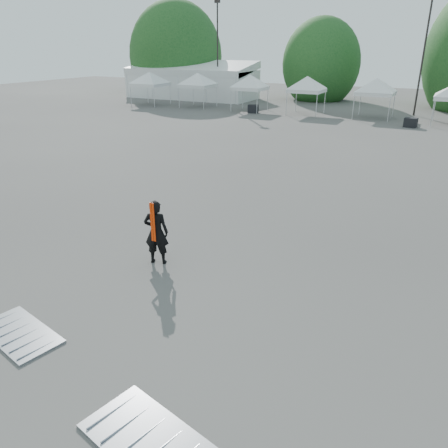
% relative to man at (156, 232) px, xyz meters
% --- Properties ---
extents(ground, '(120.00, 120.00, 0.00)m').
position_rel_man_xyz_m(ground, '(1.04, 2.26, -0.96)').
color(ground, '#474442').
rests_on(ground, ground).
extents(marquee, '(15.00, 6.25, 4.23)m').
position_rel_man_xyz_m(marquee, '(-20.96, 37.26, 1.01)').
color(marquee, white).
rests_on(marquee, ground).
extents(light_pole_west, '(0.60, 0.25, 10.30)m').
position_rel_man_xyz_m(light_pole_west, '(-16.96, 36.26, 4.81)').
color(light_pole_west, black).
rests_on(light_pole_west, ground).
extents(light_pole_east, '(0.60, 0.25, 9.80)m').
position_rel_man_xyz_m(light_pole_east, '(4.04, 34.26, 4.55)').
color(light_pole_east, black).
rests_on(light_pole_east, ground).
extents(tree_far_w, '(4.80, 4.80, 7.30)m').
position_rel_man_xyz_m(tree_far_w, '(-24.96, 40.26, 3.58)').
color(tree_far_w, '#382314').
rests_on(tree_far_w, ground).
extents(tree_mid_w, '(4.16, 4.16, 6.33)m').
position_rel_man_xyz_m(tree_mid_w, '(-6.96, 42.26, 2.97)').
color(tree_mid_w, '#382314').
rests_on(tree_mid_w, ground).
extents(tent_a, '(4.42, 4.42, 3.88)m').
position_rel_man_xyz_m(tent_a, '(-21.43, 29.60, 2.10)').
color(tent_a, silver).
rests_on(tent_a, ground).
extents(tent_b, '(4.26, 4.26, 3.88)m').
position_rel_man_xyz_m(tent_b, '(-16.23, 30.56, 2.10)').
color(tent_b, silver).
rests_on(tent_b, ground).
extents(tent_c, '(4.06, 4.06, 3.88)m').
position_rel_man_xyz_m(tent_c, '(-10.39, 30.24, 2.10)').
color(tent_c, silver).
rests_on(tent_c, ground).
extents(tent_d, '(4.18, 4.18, 3.88)m').
position_rel_man_xyz_m(tent_d, '(-4.95, 30.62, 2.10)').
color(tent_d, silver).
rests_on(tent_d, ground).
extents(tent_e, '(4.37, 4.37, 3.88)m').
position_rel_man_xyz_m(tent_e, '(0.97, 30.98, 2.10)').
color(tent_e, silver).
rests_on(tent_e, ground).
extents(man, '(0.81, 0.66, 1.92)m').
position_rel_man_xyz_m(man, '(0.00, 0.00, 0.00)').
color(man, black).
rests_on(man, ground).
extents(barrier_left, '(2.26, 1.48, 0.07)m').
position_rel_man_xyz_m(barrier_left, '(-0.74, -4.24, -0.93)').
color(barrier_left, '#A2A5AA').
rests_on(barrier_left, ground).
extents(barrier_mid, '(2.65, 1.77, 0.08)m').
position_rel_man_xyz_m(barrier_mid, '(3.55, -5.28, -0.92)').
color(barrier_mid, '#A2A5AA').
rests_on(barrier_mid, ground).
extents(crate_west, '(1.11, 0.96, 0.74)m').
position_rel_man_xyz_m(crate_west, '(-9.53, 29.16, -0.59)').
color(crate_west, black).
rests_on(crate_west, ground).
extents(crate_mid, '(1.01, 0.83, 0.72)m').
position_rel_man_xyz_m(crate_mid, '(4.35, 27.58, -0.60)').
color(crate_mid, black).
rests_on(crate_mid, ground).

